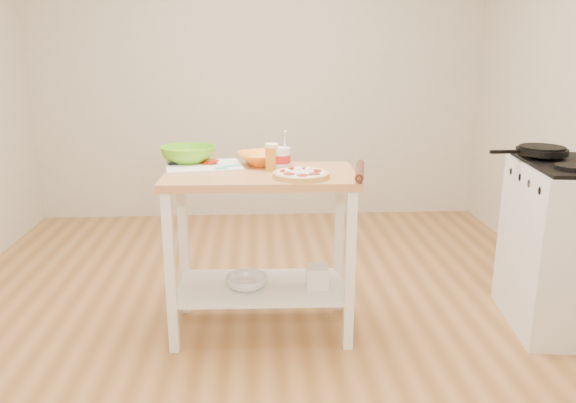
% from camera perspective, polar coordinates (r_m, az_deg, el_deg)
% --- Properties ---
extents(room_shell, '(4.04, 4.54, 2.74)m').
position_cam_1_polar(room_shell, '(2.85, -2.67, 11.77)').
color(room_shell, '#A9743E').
rests_on(room_shell, ground).
extents(prep_island, '(1.01, 0.57, 0.90)m').
position_cam_1_polar(prep_island, '(3.00, -2.79, -1.91)').
color(prep_island, tan).
rests_on(prep_island, ground).
extents(gas_stove, '(0.67, 0.76, 1.11)m').
position_cam_1_polar(gas_stove, '(3.47, 26.89, -4.04)').
color(gas_stove, silver).
rests_on(gas_stove, ground).
extents(skillet, '(0.43, 0.27, 0.03)m').
position_cam_1_polar(skillet, '(3.41, 24.29, 4.69)').
color(skillet, black).
rests_on(skillet, gas_stove).
extents(pizza, '(0.29, 0.29, 0.05)m').
position_cam_1_polar(pizza, '(2.82, 1.33, 2.81)').
color(pizza, '#E3B360').
rests_on(pizza, prep_island).
extents(cutting_board, '(0.44, 0.36, 0.04)m').
position_cam_1_polar(cutting_board, '(3.10, -8.60, 3.65)').
color(cutting_board, white).
rests_on(cutting_board, prep_island).
extents(spatula, '(0.14, 0.09, 0.01)m').
position_cam_1_polar(spatula, '(3.01, -6.15, 3.55)').
color(spatula, '#53D9B9').
rests_on(spatula, cutting_board).
extents(knife, '(0.24, 0.16, 0.01)m').
position_cam_1_polar(knife, '(3.15, -10.40, 3.93)').
color(knife, silver).
rests_on(knife, cutting_board).
extents(orange_bowl, '(0.35, 0.35, 0.07)m').
position_cam_1_polar(orange_bowl, '(3.13, -2.48, 4.40)').
color(orange_bowl, orange).
rests_on(orange_bowl, prep_island).
extents(green_bowl, '(0.40, 0.40, 0.10)m').
position_cam_1_polar(green_bowl, '(3.20, -10.08, 4.69)').
color(green_bowl, '#64BA1E').
rests_on(green_bowl, prep_island).
extents(beer_pint, '(0.07, 0.07, 0.14)m').
position_cam_1_polar(beer_pint, '(2.96, -1.67, 4.54)').
color(beer_pint, orange).
rests_on(beer_pint, prep_island).
extents(yogurt_tub, '(0.10, 0.10, 0.21)m').
position_cam_1_polar(yogurt_tub, '(2.98, -0.71, 4.37)').
color(yogurt_tub, white).
rests_on(yogurt_tub, prep_island).
extents(rolling_pin, '(0.11, 0.37, 0.04)m').
position_cam_1_polar(rolling_pin, '(2.88, 7.31, 3.08)').
color(rolling_pin, '#542413').
rests_on(rolling_pin, prep_island).
extents(shelf_glass_bowl, '(0.25, 0.25, 0.07)m').
position_cam_1_polar(shelf_glass_bowl, '(3.09, -4.22, -8.17)').
color(shelf_glass_bowl, silver).
rests_on(shelf_glass_bowl, prep_island).
extents(shelf_bin, '(0.12, 0.12, 0.12)m').
position_cam_1_polar(shelf_bin, '(3.10, 2.99, -7.65)').
color(shelf_bin, white).
rests_on(shelf_bin, prep_island).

